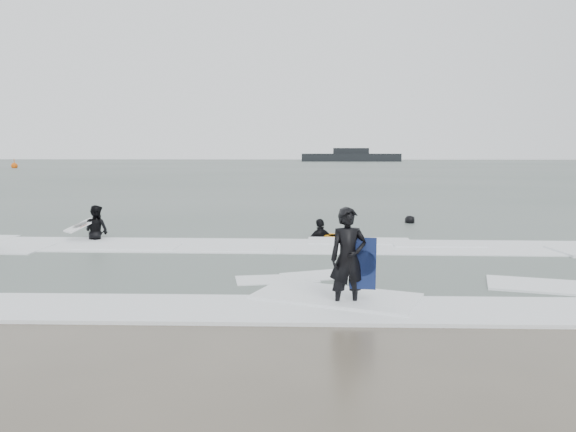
{
  "coord_description": "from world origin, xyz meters",
  "views": [
    {
      "loc": [
        0.74,
        -10.59,
        2.94
      ],
      "look_at": [
        0.0,
        5.0,
        1.1
      ],
      "focal_mm": 35.0,
      "sensor_mm": 36.0,
      "label": 1
    }
  ],
  "objects_px": {
    "surfer_right_far": "(410,224)",
    "surfer_wading": "(97,241)",
    "surfer_right_near": "(321,239)",
    "vessel_horizon": "(351,157)",
    "buoy": "(14,166)",
    "surfer_centre": "(348,308)"
  },
  "relations": [
    {
      "from": "surfer_wading",
      "to": "surfer_right_far",
      "type": "xyz_separation_m",
      "value": [
        10.83,
        4.64,
        0.0
      ]
    },
    {
      "from": "surfer_right_far",
      "to": "vessel_horizon",
      "type": "relative_size",
      "value": 0.06
    },
    {
      "from": "surfer_right_near",
      "to": "vessel_horizon",
      "type": "bearing_deg",
      "value": -122.35
    },
    {
      "from": "surfer_right_near",
      "to": "buoy",
      "type": "bearing_deg",
      "value": -83.41
    },
    {
      "from": "surfer_right_far",
      "to": "surfer_wading",
      "type": "bearing_deg",
      "value": -12.41
    },
    {
      "from": "surfer_centre",
      "to": "vessel_horizon",
      "type": "height_order",
      "value": "vessel_horizon"
    },
    {
      "from": "surfer_centre",
      "to": "vessel_horizon",
      "type": "bearing_deg",
      "value": 75.18
    },
    {
      "from": "surfer_centre",
      "to": "surfer_right_far",
      "type": "xyz_separation_m",
      "value": [
        3.16,
        12.01,
        0.0
      ]
    },
    {
      "from": "surfer_centre",
      "to": "vessel_horizon",
      "type": "xyz_separation_m",
      "value": [
        8.49,
        133.09,
        1.26
      ]
    },
    {
      "from": "surfer_wading",
      "to": "surfer_right_near",
      "type": "bearing_deg",
      "value": -150.81
    },
    {
      "from": "surfer_right_near",
      "to": "surfer_right_far",
      "type": "xyz_separation_m",
      "value": [
        3.58,
        3.78,
        0.0
      ]
    },
    {
      "from": "surfer_wading",
      "to": "surfer_centre",
      "type": "bearing_deg",
      "value": 158.65
    },
    {
      "from": "surfer_right_near",
      "to": "vessel_horizon",
      "type": "relative_size",
      "value": 0.07
    },
    {
      "from": "surfer_centre",
      "to": "buoy",
      "type": "bearing_deg",
      "value": 110.96
    },
    {
      "from": "buoy",
      "to": "surfer_right_near",
      "type": "bearing_deg",
      "value": -55.15
    },
    {
      "from": "surfer_right_near",
      "to": "buoy",
      "type": "xyz_separation_m",
      "value": [
        -48.2,
        69.21,
        0.42
      ]
    },
    {
      "from": "surfer_right_near",
      "to": "vessel_horizon",
      "type": "distance_m",
      "value": 125.19
    },
    {
      "from": "surfer_right_near",
      "to": "buoy",
      "type": "relative_size",
      "value": 1.11
    },
    {
      "from": "surfer_right_far",
      "to": "buoy",
      "type": "xyz_separation_m",
      "value": [
        -51.78,
        65.43,
        0.42
      ]
    },
    {
      "from": "surfer_wading",
      "to": "vessel_horizon",
      "type": "relative_size",
      "value": 0.07
    },
    {
      "from": "surfer_wading",
      "to": "surfer_right_far",
      "type": "height_order",
      "value": "surfer_wading"
    },
    {
      "from": "surfer_wading",
      "to": "surfer_right_near",
      "type": "distance_m",
      "value": 7.3
    }
  ]
}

